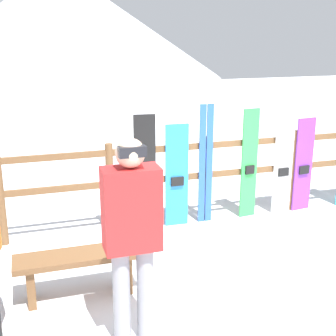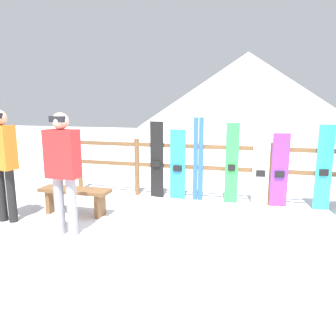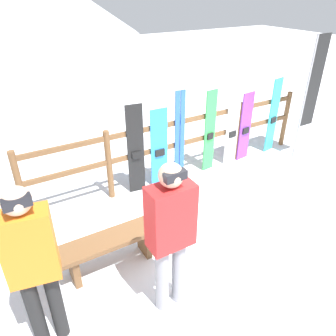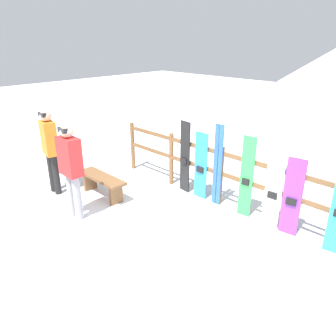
{
  "view_description": "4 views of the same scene",
  "coord_description": "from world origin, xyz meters",
  "px_view_note": "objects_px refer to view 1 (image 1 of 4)",
  "views": [
    {
      "loc": [
        -2.35,
        -3.77,
        2.59
      ],
      "look_at": [
        -0.83,
        1.11,
        1.07
      ],
      "focal_mm": 50.0,
      "sensor_mm": 36.0,
      "label": 1
    },
    {
      "loc": [
        1.07,
        -4.39,
        1.92
      ],
      "look_at": [
        -0.41,
        1.0,
        0.81
      ],
      "focal_mm": 35.0,
      "sensor_mm": 36.0,
      "label": 2
    },
    {
      "loc": [
        -2.89,
        -2.5,
        3.16
      ],
      "look_at": [
        -0.74,
        1.13,
        0.78
      ],
      "focal_mm": 35.0,
      "sensor_mm": 36.0,
      "label": 3
    },
    {
      "loc": [
        3.43,
        -2.99,
        3.19
      ],
      "look_at": [
        -0.55,
        1.04,
        0.89
      ],
      "focal_mm": 35.0,
      "sensor_mm": 36.0,
      "label": 4
    }
  ],
  "objects_px": {
    "person_red": "(132,229)",
    "snowboard_blue": "(177,176)",
    "snowboard_black_stripe": "(145,174)",
    "snowboard_green": "(249,164)",
    "bench": "(79,265)",
    "ski_pair_blue": "(206,165)",
    "snowboard_white": "(283,167)",
    "snowboard_purple": "(304,165)"
  },
  "relations": [
    {
      "from": "ski_pair_blue",
      "to": "snowboard_purple",
      "type": "relative_size",
      "value": 1.19
    },
    {
      "from": "person_red",
      "to": "snowboard_black_stripe",
      "type": "relative_size",
      "value": 1.15
    },
    {
      "from": "snowboard_blue",
      "to": "snowboard_white",
      "type": "distance_m",
      "value": 1.61
    },
    {
      "from": "snowboard_black_stripe",
      "to": "snowboard_blue",
      "type": "xyz_separation_m",
      "value": [
        0.44,
        -0.0,
        -0.08
      ]
    },
    {
      "from": "ski_pair_blue",
      "to": "snowboard_purple",
      "type": "bearing_deg",
      "value": -0.13
    },
    {
      "from": "bench",
      "to": "ski_pair_blue",
      "type": "distance_m",
      "value": 2.43
    },
    {
      "from": "snowboard_green",
      "to": "snowboard_white",
      "type": "relative_size",
      "value": 1.13
    },
    {
      "from": "person_red",
      "to": "snowboard_purple",
      "type": "bearing_deg",
      "value": 36.26
    },
    {
      "from": "person_red",
      "to": "snowboard_blue",
      "type": "bearing_deg",
      "value": 63.38
    },
    {
      "from": "bench",
      "to": "snowboard_black_stripe",
      "type": "height_order",
      "value": "snowboard_black_stripe"
    },
    {
      "from": "snowboard_black_stripe",
      "to": "person_red",
      "type": "bearing_deg",
      "value": -107.08
    },
    {
      "from": "snowboard_white",
      "to": "snowboard_green",
      "type": "bearing_deg",
      "value": 179.98
    },
    {
      "from": "ski_pair_blue",
      "to": "snowboard_green",
      "type": "relative_size",
      "value": 1.06
    },
    {
      "from": "snowboard_black_stripe",
      "to": "snowboard_purple",
      "type": "relative_size",
      "value": 1.13
    },
    {
      "from": "snowboard_black_stripe",
      "to": "snowboard_purple",
      "type": "distance_m",
      "value": 2.39
    },
    {
      "from": "ski_pair_blue",
      "to": "snowboard_white",
      "type": "bearing_deg",
      "value": -0.17
    },
    {
      "from": "person_red",
      "to": "snowboard_white",
      "type": "xyz_separation_m",
      "value": [
        2.75,
        2.27,
        -0.36
      ]
    },
    {
      "from": "bench",
      "to": "snowboard_black_stripe",
      "type": "xyz_separation_m",
      "value": [
        1.06,
        1.41,
        0.44
      ]
    },
    {
      "from": "person_red",
      "to": "snowboard_purple",
      "type": "height_order",
      "value": "person_red"
    },
    {
      "from": "snowboard_blue",
      "to": "snowboard_purple",
      "type": "bearing_deg",
      "value": -0.0
    },
    {
      "from": "person_red",
      "to": "ski_pair_blue",
      "type": "relative_size",
      "value": 1.08
    },
    {
      "from": "ski_pair_blue",
      "to": "snowboard_green",
      "type": "height_order",
      "value": "ski_pair_blue"
    },
    {
      "from": "bench",
      "to": "snowboard_purple",
      "type": "distance_m",
      "value": 3.74
    },
    {
      "from": "person_red",
      "to": "snowboard_green",
      "type": "bearing_deg",
      "value": 45.76
    },
    {
      "from": "snowboard_black_stripe",
      "to": "snowboard_blue",
      "type": "bearing_deg",
      "value": -0.02
    },
    {
      "from": "bench",
      "to": "snowboard_purple",
      "type": "bearing_deg",
      "value": 22.3
    },
    {
      "from": "snowboard_blue",
      "to": "snowboard_green",
      "type": "xyz_separation_m",
      "value": [
        1.07,
        0.0,
        0.08
      ]
    },
    {
      "from": "snowboard_blue",
      "to": "snowboard_purple",
      "type": "height_order",
      "value": "snowboard_blue"
    },
    {
      "from": "bench",
      "to": "snowboard_white",
      "type": "distance_m",
      "value": 3.43
    },
    {
      "from": "ski_pair_blue",
      "to": "snowboard_white",
      "type": "xyz_separation_m",
      "value": [
        1.2,
        -0.0,
        -0.14
      ]
    },
    {
      "from": "bench",
      "to": "snowboard_white",
      "type": "xyz_separation_m",
      "value": [
        3.11,
        1.41,
        0.35
      ]
    },
    {
      "from": "bench",
      "to": "person_red",
      "type": "distance_m",
      "value": 1.16
    },
    {
      "from": "person_red",
      "to": "snowboard_blue",
      "type": "height_order",
      "value": "person_red"
    },
    {
      "from": "snowboard_black_stripe",
      "to": "snowboard_green",
      "type": "bearing_deg",
      "value": 0.0
    },
    {
      "from": "snowboard_black_stripe",
      "to": "snowboard_white",
      "type": "xyz_separation_m",
      "value": [
        2.05,
        -0.0,
        -0.09
      ]
    },
    {
      "from": "bench",
      "to": "person_red",
      "type": "relative_size",
      "value": 0.7
    },
    {
      "from": "snowboard_purple",
      "to": "ski_pair_blue",
      "type": "bearing_deg",
      "value": 179.87
    },
    {
      "from": "ski_pair_blue",
      "to": "snowboard_blue",
      "type": "bearing_deg",
      "value": -179.52
    },
    {
      "from": "person_red",
      "to": "snowboard_green",
      "type": "height_order",
      "value": "person_red"
    },
    {
      "from": "bench",
      "to": "ski_pair_blue",
      "type": "bearing_deg",
      "value": 36.6
    },
    {
      "from": "snowboard_black_stripe",
      "to": "snowboard_white",
      "type": "bearing_deg",
      "value": -0.0
    },
    {
      "from": "snowboard_black_stripe",
      "to": "bench",
      "type": "bearing_deg",
      "value": -126.75
    }
  ]
}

